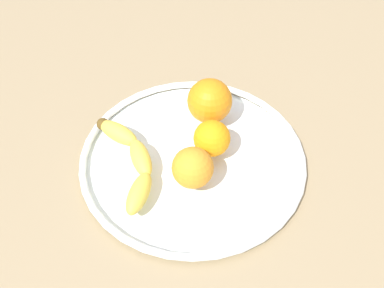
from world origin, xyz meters
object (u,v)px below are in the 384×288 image
at_px(banana, 130,159).
at_px(orange_front_left, 209,101).
at_px(orange_back_left, 193,168).
at_px(orange_back_right, 211,138).
at_px(fruit_bowl, 192,159).

distance_m(banana, orange_front_left, 0.17).
relative_size(banana, orange_front_left, 2.57).
distance_m(orange_front_left, orange_back_left, 0.15).
bearing_deg(orange_back_right, orange_back_left, 155.11).
bearing_deg(orange_back_left, orange_back_right, -24.89).
distance_m(fruit_bowl, orange_back_left, 0.07).
bearing_deg(banana, fruit_bowl, -98.70).
xyz_separation_m(fruit_bowl, banana, (-0.02, 0.10, 0.02)).
distance_m(fruit_bowl, orange_back_right, 0.05).
xyz_separation_m(banana, orange_back_left, (-0.03, -0.10, 0.02)).
bearing_deg(banana, orange_back_left, -126.97).
distance_m(banana, orange_back_left, 0.11).
distance_m(fruit_bowl, banana, 0.10).
bearing_deg(orange_front_left, orange_back_left, 169.22).
height_order(fruit_bowl, banana, banana).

